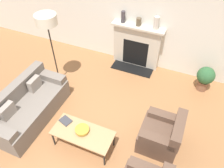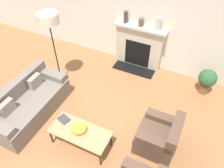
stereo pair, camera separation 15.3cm
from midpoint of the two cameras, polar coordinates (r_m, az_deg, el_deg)
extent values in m
plane|color=#99663D|center=(4.56, -8.63, -15.79)|extent=(18.00, 18.00, 0.00)
cube|color=silver|center=(5.70, 5.85, 17.99)|extent=(18.00, 0.06, 2.90)
cube|color=beige|center=(6.00, 5.73, 9.73)|extent=(1.26, 0.20, 1.14)
cube|color=black|center=(6.02, 5.36, 8.06)|extent=(0.69, 0.04, 0.74)
cube|color=black|center=(6.12, 4.51, 4.03)|extent=(1.13, 0.40, 0.02)
cube|color=beige|center=(5.67, 6.06, 14.59)|extent=(1.38, 0.28, 0.05)
cube|color=slate|center=(5.09, -21.19, -6.32)|extent=(0.81, 1.85, 0.46)
cube|color=slate|center=(5.01, -25.05, -2.12)|extent=(0.20, 1.85, 0.34)
cube|color=slate|center=(5.28, -16.63, 1.90)|extent=(0.74, 0.22, 0.15)
cube|color=gray|center=(4.75, -26.50, -6.34)|extent=(0.12, 0.32, 0.28)
cube|color=gray|center=(5.10, -20.41, 0.03)|extent=(0.12, 0.32, 0.28)
cube|color=brown|center=(4.44, 11.21, -13.33)|extent=(0.73, 0.75, 0.46)
cube|color=brown|center=(4.12, 15.84, -11.40)|extent=(0.18, 0.75, 0.33)
cube|color=brown|center=(4.37, 12.69, -8.26)|extent=(0.66, 0.18, 0.13)
cube|color=brown|center=(4.03, 10.71, -14.22)|extent=(0.66, 0.18, 0.13)
cube|color=tan|center=(4.23, -8.73, -12.55)|extent=(1.17, 0.53, 0.03)
cylinder|color=black|center=(4.53, -16.02, -13.62)|extent=(0.03, 0.03, 0.39)
cylinder|color=black|center=(4.16, -3.15, -19.11)|extent=(0.03, 0.03, 0.39)
cylinder|color=black|center=(4.72, -12.90, -9.56)|extent=(0.03, 0.03, 0.39)
cylinder|color=black|center=(4.36, -0.53, -14.31)|extent=(0.03, 0.03, 0.39)
cylinder|color=#BC8E2D|center=(4.23, -8.82, -12.01)|extent=(0.09, 0.09, 0.02)
cylinder|color=#BC8E2D|center=(4.20, -8.88, -11.72)|extent=(0.27, 0.27, 0.06)
cube|color=#38383D|center=(4.43, -12.99, -9.34)|extent=(0.27, 0.23, 0.02)
cylinder|color=black|center=(5.93, -14.29, 1.15)|extent=(0.38, 0.38, 0.03)
cylinder|color=black|center=(5.43, -15.79, 7.59)|extent=(0.03, 0.03, 1.62)
cylinder|color=beige|center=(4.99, -17.75, 15.76)|extent=(0.47, 0.47, 0.22)
cylinder|color=#3D383D|center=(5.73, 2.12, 17.12)|extent=(0.10, 0.10, 0.30)
cylinder|color=brown|center=(5.64, 6.17, 15.85)|extent=(0.13, 0.13, 0.20)
cylinder|color=beige|center=(5.51, 10.70, 15.39)|extent=(0.13, 0.13, 0.32)
cylinder|color=brown|center=(5.85, 21.82, -0.24)|extent=(0.26, 0.26, 0.25)
sphere|color=#2D5B33|center=(5.66, 22.64, 2.08)|extent=(0.42, 0.42, 0.42)
camera|label=1|loc=(0.08, -90.88, -0.84)|focal=35.00mm
camera|label=2|loc=(0.08, 89.12, 0.84)|focal=35.00mm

